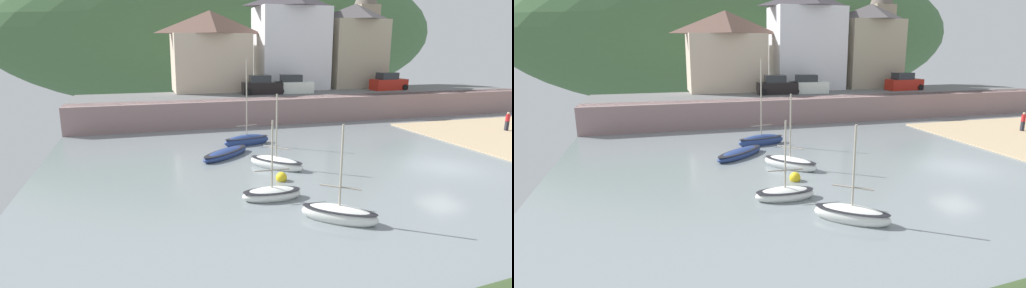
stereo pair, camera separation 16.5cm
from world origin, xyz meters
TOP-DOWN VIEW (x-y plane):
  - quay_seawall at (0.00, 17.50)m, footprint 48.00×9.40m
  - hillside_backdrop at (-2.00, 55.20)m, footprint 80.00×44.00m
  - waterfront_building_left at (-9.89, 25.20)m, footprint 8.53×5.43m
  - waterfront_building_centre at (-0.59, 25.20)m, footprint 8.20×5.65m
  - waterfront_building_right at (7.53, 25.20)m, footprint 7.04×5.43m
  - church_with_spire at (11.18, 29.20)m, footprint 3.00×3.00m
  - sailboat_blue_trim at (-10.00, 2.72)m, footprint 3.24×3.46m
  - dinghy_open_wooden at (-11.90, -2.15)m, footprint 2.98×1.30m
  - rowboat_small_beached at (-9.98, -5.41)m, footprint 3.21×2.88m
  - fishing_boat_green at (-12.43, 6.06)m, footprint 4.15×3.78m
  - sailboat_nearest_shore at (-10.15, 9.08)m, footprint 3.83×1.79m
  - parked_car_near_slipway at (-5.44, 20.70)m, footprint 4.24×2.08m
  - parked_car_by_wall at (-2.01, 20.70)m, footprint 4.24×2.08m
  - parked_car_end_of_row at (9.62, 20.70)m, footprint 4.21×1.99m
  - person_on_slipway at (12.77, 7.42)m, footprint 0.34×0.34m
  - mooring_buoy at (-10.53, 0.30)m, footprint 0.62×0.62m

SIDE VIEW (x-z plane):
  - mooring_buoy at x=-10.53m, z-range -0.12..0.50m
  - fishing_boat_green at x=-12.43m, z-range -0.13..0.57m
  - dinghy_open_wooden at x=-11.90m, z-range -1.76..2.27m
  - rowboat_small_beached at x=-9.98m, z-range -1.89..2.49m
  - sailboat_blue_trim at x=-10.00m, z-range -2.06..2.66m
  - sailboat_nearest_shore at x=-10.15m, z-range -2.96..3.63m
  - person_on_slipway at x=12.77m, z-range 0.17..1.79m
  - quay_seawall at x=0.00m, z-range 0.16..2.56m
  - parked_car_near_slipway at x=-5.44m, z-range 2.23..4.18m
  - parked_car_by_wall at x=-2.01m, z-range 2.23..4.18m
  - parked_car_end_of_row at x=9.62m, z-range 2.23..4.18m
  - waterfront_building_left at x=-9.89m, z-range 2.48..11.06m
  - waterfront_building_right at x=7.53m, z-range 2.48..12.17m
  - waterfront_building_centre at x=-0.59m, z-range 2.47..13.45m
  - church_with_spire at x=11.18m, z-range 2.60..16.67m
  - hillside_backdrop at x=-2.00m, z-range -4.14..23.48m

